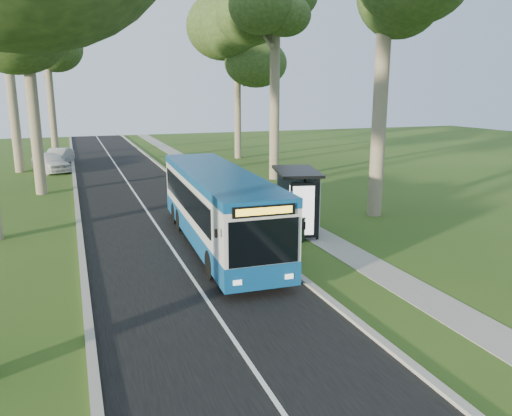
% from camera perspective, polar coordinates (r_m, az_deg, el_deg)
% --- Properties ---
extents(ground, '(120.00, 120.00, 0.00)m').
position_cam_1_polar(ground, '(18.18, 3.89, -7.12)').
color(ground, '#2D4E18').
rests_on(ground, ground).
extents(road, '(7.00, 100.00, 0.02)m').
position_cam_1_polar(road, '(26.52, -12.06, -0.81)').
color(road, black).
rests_on(road, ground).
extents(kerb_east, '(0.25, 100.00, 0.12)m').
position_cam_1_polar(kerb_east, '(27.20, -4.77, -0.10)').
color(kerb_east, '#9E9B93').
rests_on(kerb_east, ground).
extents(kerb_west, '(0.25, 100.00, 0.12)m').
position_cam_1_polar(kerb_west, '(26.27, -19.63, -1.33)').
color(kerb_west, '#9E9B93').
rests_on(kerb_west, ground).
extents(centre_line, '(0.12, 100.00, 0.00)m').
position_cam_1_polar(centre_line, '(26.52, -12.06, -0.79)').
color(centre_line, white).
rests_on(centre_line, road).
extents(footpath, '(1.50, 100.00, 0.02)m').
position_cam_1_polar(footpath, '(28.14, 1.12, 0.29)').
color(footpath, gray).
rests_on(footpath, ground).
extents(bus, '(2.99, 11.98, 3.15)m').
position_cam_1_polar(bus, '(20.58, -4.42, 0.04)').
color(bus, silver).
rests_on(bus, ground).
extents(bus_stop_sign, '(0.17, 0.35, 2.58)m').
position_cam_1_polar(bus_stop_sign, '(19.34, 4.05, -0.89)').
color(bus_stop_sign, gray).
rests_on(bus_stop_sign, ground).
extents(bus_shelter, '(2.56, 3.67, 2.86)m').
position_cam_1_polar(bus_shelter, '(22.26, 5.51, 2.07)').
color(bus_shelter, black).
rests_on(bus_shelter, ground).
extents(litter_bin, '(0.62, 0.62, 1.08)m').
position_cam_1_polar(litter_bin, '(21.46, 4.85, -2.41)').
color(litter_bin, black).
rests_on(litter_bin, ground).
extents(car_white, '(3.45, 5.04, 1.59)m').
position_cam_1_polar(car_white, '(43.08, -22.41, 4.88)').
color(car_white, silver).
rests_on(car_white, ground).
extents(car_silver, '(2.77, 4.64, 1.44)m').
position_cam_1_polar(car_silver, '(46.90, -21.66, 5.46)').
color(car_silver, '#B3B7BC').
rests_on(car_silver, ground).
extents(tree_west_c, '(5.20, 5.20, 15.13)m').
position_cam_1_polar(tree_west_c, '(33.92, -25.09, 20.36)').
color(tree_west_c, '#7A6B56').
rests_on(tree_west_c, ground).
extents(tree_west_d, '(5.20, 5.20, 17.26)m').
position_cam_1_polar(tree_west_d, '(44.16, -27.07, 20.28)').
color(tree_west_d, '#7A6B56').
rests_on(tree_west_d, ground).
extents(tree_west_e, '(5.20, 5.20, 14.73)m').
position_cam_1_polar(tree_west_e, '(53.73, -22.92, 17.16)').
color(tree_west_e, '#7A6B56').
rests_on(tree_west_e, ground).
extents(tree_east_d, '(5.20, 5.20, 13.25)m').
position_cam_1_polar(tree_east_d, '(48.07, -2.17, 17.43)').
color(tree_east_d, '#7A6B56').
rests_on(tree_east_d, ground).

